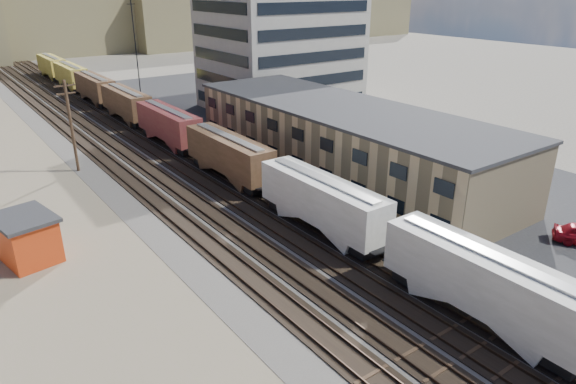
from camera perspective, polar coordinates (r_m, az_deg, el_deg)
ground at (r=32.19m, az=15.80°, el=-15.61°), size 300.00×300.00×0.00m
ballast_bed at (r=70.75m, az=-17.33°, el=5.43°), size 18.00×200.00×0.06m
asphalt_lot at (r=68.58m, az=4.74°, el=5.85°), size 26.00×120.00×0.04m
rail_tracks at (r=70.56m, az=-17.75°, el=5.40°), size 11.40×200.00×0.24m
freight_train at (r=73.87m, az=-15.54°, el=8.54°), size 3.00×119.74×4.46m
warehouse at (r=55.91m, az=6.03°, el=5.88°), size 12.40×40.40×7.25m
office_tower at (r=85.81m, az=-0.89°, el=15.54°), size 22.60×18.60×18.45m
utility_pole_north at (r=59.76m, az=-22.96°, el=6.94°), size 2.20×0.32×10.00m
radio_mast at (r=80.13m, az=-16.45°, el=14.09°), size 1.20×0.16×18.00m
maintenance_shed at (r=42.66m, az=-27.03°, el=-4.54°), size 4.62×5.51×3.59m
parked_car_white at (r=53.75m, az=23.24°, el=0.20°), size 1.72×4.75×1.56m
parked_car_blue at (r=82.90m, az=-2.34°, el=9.35°), size 5.53×6.30×1.62m
parked_car_far at (r=92.34m, az=1.23°, el=10.73°), size 3.32×5.36×1.70m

